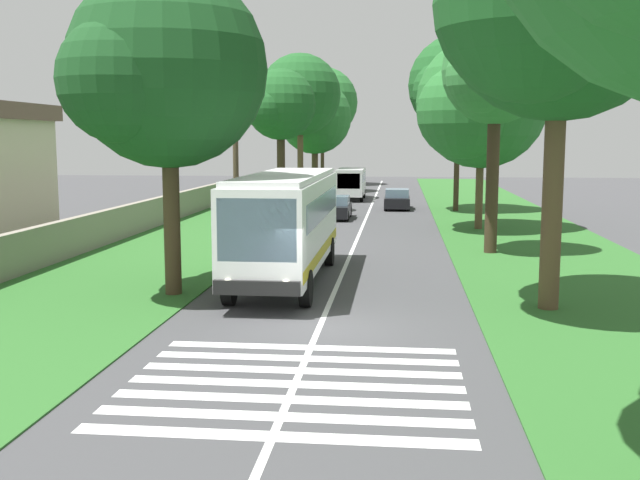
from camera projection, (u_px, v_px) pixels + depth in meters
name	position (u px, v px, depth m)	size (l,w,h in m)	color
ground	(319.00, 328.00, 19.70)	(160.00, 160.00, 0.00)	#424244
grass_verge_left	(180.00, 244.00, 35.33)	(120.00, 8.00, 0.04)	#2D6628
grass_verge_right	(537.00, 249.00, 33.63)	(120.00, 8.00, 0.04)	#2D6628
centre_line	(354.00, 247.00, 34.48)	(110.00, 0.16, 0.01)	silver
coach_bus	(287.00, 220.00, 25.88)	(11.16, 2.62, 3.73)	white
zebra_crossing	(295.00, 384.00, 15.16)	(5.85, 6.80, 0.01)	silver
trailing_car_0	(336.00, 208.00, 46.56)	(4.30, 1.78, 1.43)	black
trailing_car_1	(397.00, 200.00, 53.00)	(4.30, 1.78, 1.43)	black
trailing_minibus_0	(351.00, 181.00, 60.91)	(6.00, 2.14, 2.53)	silver
roadside_tree_left_0	(314.00, 119.00, 70.01)	(8.08, 6.81, 10.29)	#4C3826
roadside_tree_left_1	(299.00, 97.00, 61.13)	(7.87, 6.58, 11.74)	brown
roadside_tree_left_2	(167.00, 75.00, 23.23)	(7.48, 6.11, 10.06)	#4C3826
roadside_tree_left_3	(279.00, 107.00, 50.28)	(5.70, 4.72, 9.51)	#3D2D1E
roadside_tree_left_4	(321.00, 104.00, 79.95)	(8.68, 7.48, 12.46)	#3D2D1E
roadside_tree_right_0	(477.00, 106.00, 40.15)	(8.25, 7.03, 10.30)	brown
roadside_tree_right_1	(456.00, 88.00, 50.61)	(8.23, 6.72, 11.82)	#3D2D1E
roadside_tree_right_2	(492.00, 75.00, 31.54)	(5.36, 4.49, 9.95)	#3D2D1E
roadside_tree_right_3	(552.00, 2.00, 20.53)	(8.37, 7.02, 12.26)	brown
utility_pole	(236.00, 166.00, 32.40)	(0.24, 1.40, 7.18)	#473828
roadside_wall	(144.00, 215.00, 40.50)	(70.00, 0.40, 1.58)	gray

